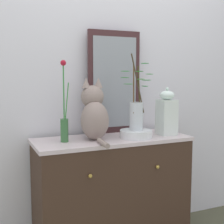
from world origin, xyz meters
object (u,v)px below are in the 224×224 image
cat_sitting (94,113)px  vase_glass_clear (136,112)px  bowl_porcelain (136,134)px  jar_lidded_porcelain (167,113)px  vase_slim_green (64,121)px  mirror_leaning (114,82)px  sideboard (112,194)px

cat_sitting → vase_glass_clear: 0.29m
bowl_porcelain → jar_lidded_porcelain: size_ratio=0.65×
bowl_porcelain → vase_glass_clear: bearing=-91.9°
vase_slim_green → bowl_porcelain: (0.49, -0.07, -0.11)m
mirror_leaning → cat_sitting: mirror_leaning is taller
sideboard → mirror_leaning: size_ratio=1.43×
sideboard → cat_sitting: size_ratio=2.54×
sideboard → vase_slim_green: 0.63m
vase_glass_clear → mirror_leaning: bearing=101.1°
bowl_porcelain → vase_glass_clear: size_ratio=0.43×
sideboard → cat_sitting: (-0.13, 0.01, 0.58)m
sideboard → cat_sitting: 0.59m
cat_sitting → bowl_porcelain: 0.33m
vase_slim_green → jar_lidded_porcelain: 0.75m
vase_slim_green → vase_glass_clear: vase_glass_clear is taller
mirror_leaning → bowl_porcelain: size_ratio=3.38×
sideboard → bowl_porcelain: bearing=-24.1°
jar_lidded_porcelain → sideboard: bearing=173.1°
mirror_leaning → bowl_porcelain: 0.44m
bowl_porcelain → vase_slim_green: bearing=171.6°
mirror_leaning → sideboard: bearing=-118.4°
sideboard → mirror_leaning: mirror_leaning is taller
cat_sitting → vase_slim_green: (-0.21, -0.00, -0.04)m
sideboard → bowl_porcelain: (0.15, -0.07, 0.43)m
vase_slim_green → bowl_porcelain: 0.50m
vase_slim_green → vase_glass_clear: bearing=-8.6°
jar_lidded_porcelain → vase_slim_green: bearing=175.9°
cat_sitting → vase_glass_clear: (0.28, -0.08, 0.00)m
bowl_porcelain → jar_lidded_porcelain: (0.26, 0.02, 0.13)m
cat_sitting → sideboard: bearing=-3.6°
jar_lidded_porcelain → vase_glass_clear: bearing=-175.5°
vase_slim_green → bowl_porcelain: size_ratio=2.35×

